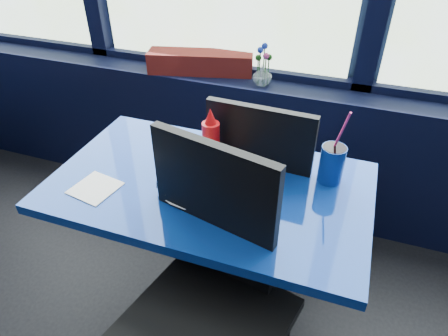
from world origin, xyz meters
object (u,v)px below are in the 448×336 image
at_px(flower_vase, 262,73).
at_px(soda_cup, 332,163).
at_px(food_basket, 198,185).
at_px(chair_near_back, 262,179).
at_px(planter_box, 201,62).
at_px(near_table, 210,218).
at_px(ketchup_bottle, 211,142).
at_px(chair_near_front, 210,281).

bearing_deg(flower_vase, soda_cup, -55.57).
relative_size(flower_vase, food_basket, 0.74).
relative_size(chair_near_back, food_basket, 3.37).
bearing_deg(planter_box, food_basket, -82.23).
height_order(near_table, flower_vase, flower_vase).
xyz_separation_m(planter_box, soda_cup, (0.82, -0.70, -0.03)).
relative_size(near_table, soda_cup, 3.84).
bearing_deg(soda_cup, near_table, -157.92).
height_order(flower_vase, ketchup_bottle, flower_vase).
distance_m(chair_near_front, ketchup_bottle, 0.53).
relative_size(chair_near_front, soda_cup, 3.39).
bearing_deg(ketchup_bottle, planter_box, 115.15).
bearing_deg(ketchup_bottle, chair_near_back, 50.09).
distance_m(planter_box, soda_cup, 1.08).
height_order(flower_vase, soda_cup, soda_cup).
bearing_deg(flower_vase, food_basket, -89.72).
xyz_separation_m(planter_box, flower_vase, (0.37, -0.05, 0.01)).
bearing_deg(chair_near_back, near_table, 68.77).
bearing_deg(flower_vase, ketchup_bottle, -90.98).
relative_size(near_table, food_basket, 4.03).
xyz_separation_m(food_basket, ketchup_bottle, (-0.02, 0.18, 0.08)).
distance_m(chair_near_front, chair_near_back, 0.63).
xyz_separation_m(flower_vase, soda_cup, (0.45, -0.65, -0.04)).
bearing_deg(food_basket, chair_near_front, -75.67).
xyz_separation_m(flower_vase, ketchup_bottle, (-0.01, -0.71, -0.00)).
xyz_separation_m(chair_near_back, food_basket, (-0.15, -0.38, 0.21)).
distance_m(near_table, chair_near_front, 0.35).
relative_size(chair_near_front, ketchup_bottle, 4.15).
bearing_deg(near_table, ketchup_bottle, 106.41).
distance_m(flower_vase, ketchup_bottle, 0.71).
bearing_deg(soda_cup, ketchup_bottle, -172.41).
height_order(chair_near_front, food_basket, chair_near_front).
bearing_deg(chair_near_back, planter_box, -44.71).
relative_size(food_basket, soda_cup, 0.95).
bearing_deg(planter_box, soda_cup, -54.68).
bearing_deg(near_table, chair_near_back, 66.59).
distance_m(chair_near_back, planter_box, 0.82).
height_order(chair_near_front, soda_cup, soda_cup).
distance_m(near_table, flower_vase, 0.88).
bearing_deg(chair_near_front, food_basket, 131.84).
height_order(near_table, soda_cup, soda_cup).
relative_size(planter_box, flower_vase, 2.64).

